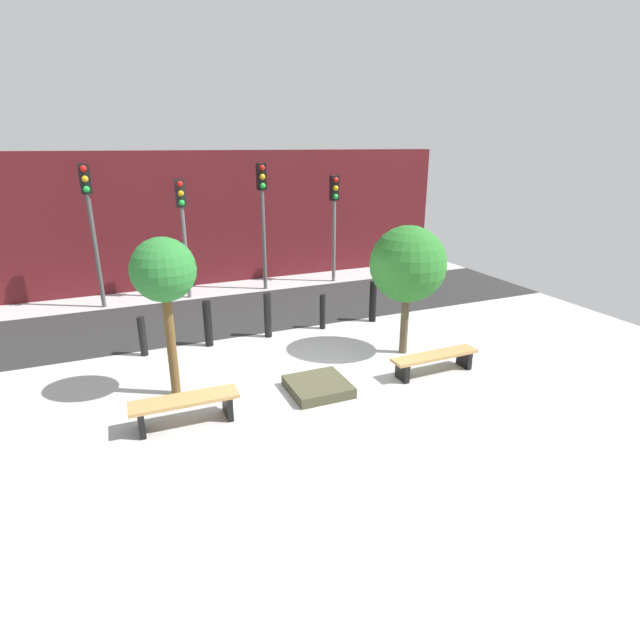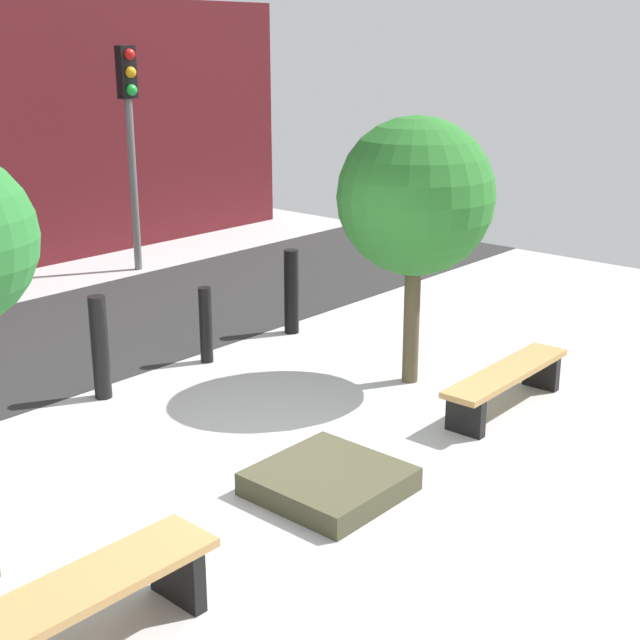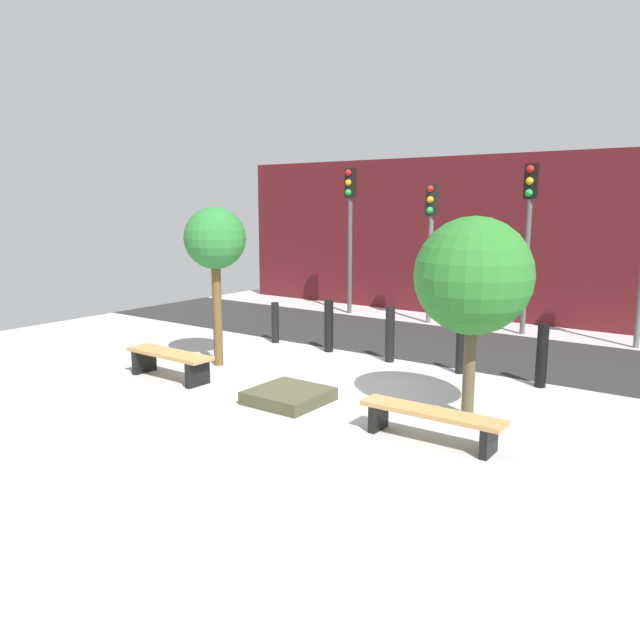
# 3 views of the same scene
# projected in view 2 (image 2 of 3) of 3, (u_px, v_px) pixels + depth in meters

# --- Properties ---
(ground_plane) EXTENTS (18.00, 18.00, 0.00)m
(ground_plane) POSITION_uv_depth(u_px,v_px,m) (280.00, 471.00, 7.66)
(ground_plane) COLOR #AFAFAF
(road_strip) EXTENTS (18.00, 3.55, 0.01)m
(road_strip) POSITION_uv_depth(u_px,v_px,m) (1.00, 354.00, 10.53)
(road_strip) COLOR #282828
(road_strip) RESTS_ON ground
(bench_left) EXTENTS (1.77, 0.50, 0.48)m
(bench_left) POSITION_uv_depth(u_px,v_px,m) (84.00, 603.00, 5.30)
(bench_left) COLOR black
(bench_left) RESTS_ON ground
(bench_right) EXTENTS (1.89, 0.41, 0.42)m
(bench_right) POSITION_uv_depth(u_px,v_px,m) (507.00, 380.00, 8.87)
(bench_right) COLOR black
(bench_right) RESTS_ON ground
(planter_bed) EXTENTS (1.09, 1.09, 0.20)m
(planter_bed) POSITION_uv_depth(u_px,v_px,m) (329.00, 481.00, 7.28)
(planter_bed) COLOR #44422E
(planter_bed) RESTS_ON ground
(tree_behind_right_bench) EXTENTS (1.63, 1.63, 2.84)m
(tree_behind_right_bench) POSITION_uv_depth(u_px,v_px,m) (415.00, 198.00, 9.10)
(tree_behind_right_bench) COLOR brown
(tree_behind_right_bench) RESTS_ON ground
(bollard_center) EXTENTS (0.18, 0.18, 1.09)m
(bollard_center) POSITION_uv_depth(u_px,v_px,m) (100.00, 348.00, 9.09)
(bollard_center) COLOR black
(bollard_center) RESTS_ON ground
(bollard_right) EXTENTS (0.15, 0.15, 0.89)m
(bollard_right) POSITION_uv_depth(u_px,v_px,m) (206.00, 325.00, 10.15)
(bollard_right) COLOR black
(bollard_right) RESTS_ON ground
(bollard_far_right) EXTENTS (0.18, 0.18, 1.07)m
(bollard_far_right) POSITION_uv_depth(u_px,v_px,m) (291.00, 292.00, 11.15)
(bollard_far_right) COLOR black
(bollard_far_right) RESTS_ON ground
(traffic_light_east) EXTENTS (0.28, 0.27, 3.47)m
(traffic_light_east) POSITION_uv_depth(u_px,v_px,m) (130.00, 118.00, 13.71)
(traffic_light_east) COLOR slate
(traffic_light_east) RESTS_ON ground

